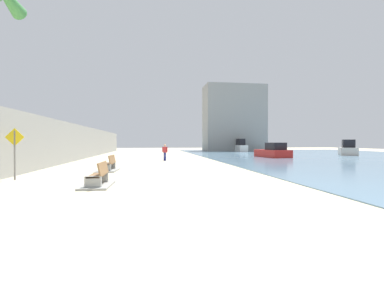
% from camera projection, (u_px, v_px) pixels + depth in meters
% --- Properties ---
extents(ground_plane, '(120.00, 120.00, 0.00)m').
position_uv_depth(ground_plane, '(152.00, 161.00, 27.10)').
color(ground_plane, '#C6B793').
extents(seawall, '(0.80, 64.00, 3.48)m').
position_uv_depth(seawall, '(70.00, 143.00, 26.01)').
color(seawall, gray).
rests_on(seawall, ground).
extents(water_bay, '(36.00, 68.00, 0.04)m').
position_uv_depth(water_bay, '(375.00, 158.00, 30.56)').
color(water_bay, slate).
rests_on(water_bay, ground).
extents(bench_near, '(1.16, 2.13, 0.98)m').
position_uv_depth(bench_near, '(98.00, 181.00, 11.28)').
color(bench_near, gray).
rests_on(bench_near, ground).
extents(bench_far, '(1.23, 2.17, 0.98)m').
position_uv_depth(bench_far, '(109.00, 167.00, 17.29)').
color(bench_far, gray).
rests_on(bench_far, ground).
extents(person_walking, '(0.50, 0.29, 1.58)m').
position_uv_depth(person_walking, '(165.00, 151.00, 26.81)').
color(person_walking, navy).
rests_on(person_walking, ground).
extents(boat_distant, '(3.84, 4.62, 2.07)m').
position_uv_depth(boat_distant, '(348.00, 149.00, 37.61)').
color(boat_distant, beige).
rests_on(boat_distant, water_bay).
extents(boat_far_right, '(2.89, 4.84, 1.68)m').
position_uv_depth(boat_far_right, '(273.00, 152.00, 32.55)').
color(boat_far_right, red).
rests_on(boat_far_right, water_bay).
extents(boat_mid_bay, '(2.01, 8.08, 2.37)m').
position_uv_depth(boat_mid_bay, '(239.00, 147.00, 53.64)').
color(boat_mid_bay, white).
rests_on(boat_mid_bay, water_bay).
extents(pedestrian_sign, '(0.85, 0.08, 2.43)m').
position_uv_depth(pedestrian_sign, '(15.00, 148.00, 13.18)').
color(pedestrian_sign, slate).
rests_on(pedestrian_sign, ground).
extents(harbor_building, '(12.00, 6.00, 13.20)m').
position_uv_depth(harbor_building, '(234.00, 118.00, 57.16)').
color(harbor_building, gray).
rests_on(harbor_building, ground).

